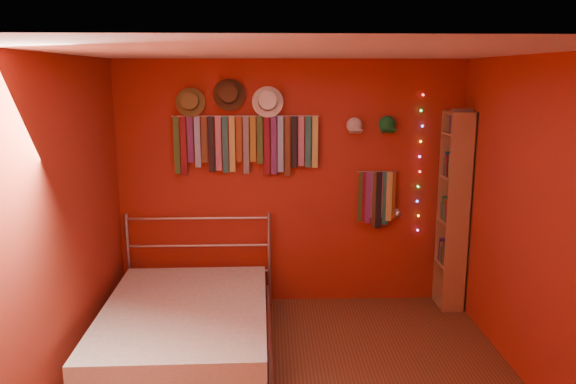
{
  "coord_description": "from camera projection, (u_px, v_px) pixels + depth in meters",
  "views": [
    {
      "loc": [
        -0.22,
        -3.86,
        2.36
      ],
      "look_at": [
        -0.06,
        0.9,
        1.35
      ],
      "focal_mm": 35.0,
      "sensor_mm": 36.0,
      "label": 1
    }
  ],
  "objects": [
    {
      "name": "right_wall",
      "position": [
        542.0,
        229.0,
        4.06
      ],
      "size": [
        0.02,
        3.5,
        2.5
      ],
      "primitive_type": "cube",
      "color": "maroon",
      "rests_on": "ground"
    },
    {
      "name": "small_tie_rack",
      "position": [
        377.0,
        197.0,
        5.71
      ],
      "size": [
        0.4,
        0.03,
        0.6
      ],
      "color": "#B7B7BC",
      "rests_on": "back_wall"
    },
    {
      "name": "bookshelf",
      "position": [
        458.0,
        210.0,
        5.61
      ],
      "size": [
        0.25,
        0.34,
        2.0
      ],
      "color": "#9D7547",
      "rests_on": "ground"
    },
    {
      "name": "ceiling",
      "position": [
        302.0,
        52.0,
        3.75
      ],
      "size": [
        3.5,
        3.5,
        0.02
      ],
      "primitive_type": "cube",
      "color": "white",
      "rests_on": "back_wall"
    },
    {
      "name": "left_wall",
      "position": [
        53.0,
        234.0,
        3.95
      ],
      "size": [
        0.02,
        3.5,
        2.5
      ],
      "primitive_type": "cube",
      "color": "maroon",
      "rests_on": "ground"
    },
    {
      "name": "reading_lamp",
      "position": [
        397.0,
        213.0,
        5.57
      ],
      "size": [
        0.07,
        0.31,
        0.09
      ],
      "color": "#B7B7BC",
      "rests_on": "back_wall"
    },
    {
      "name": "fedora_white",
      "position": [
        268.0,
        101.0,
        5.44
      ],
      "size": [
        0.31,
        0.17,
        0.3
      ],
      "rotation": [
        1.36,
        0.0,
        0.0
      ],
      "color": "white",
      "rests_on": "back_wall"
    },
    {
      "name": "back_wall",
      "position": [
        291.0,
        184.0,
        5.72
      ],
      "size": [
        3.5,
        0.02,
        2.5
      ],
      "primitive_type": "cube",
      "color": "maroon",
      "rests_on": "ground"
    },
    {
      "name": "fedora_brown",
      "position": [
        229.0,
        94.0,
        5.41
      ],
      "size": [
        0.31,
        0.17,
        0.31
      ],
      "rotation": [
        1.36,
        0.0,
        0.0
      ],
      "color": "#442C18",
      "rests_on": "back_wall"
    },
    {
      "name": "cap_green",
      "position": [
        387.0,
        125.0,
        5.57
      ],
      "size": [
        0.18,
        0.22,
        0.18
      ],
      "color": "#197330",
      "rests_on": "back_wall"
    },
    {
      "name": "tie_rack",
      "position": [
        246.0,
        142.0,
        5.55
      ],
      "size": [
        1.45,
        0.03,
        0.6
      ],
      "color": "#B7B7BC",
      "rests_on": "back_wall"
    },
    {
      "name": "bed",
      "position": [
        186.0,
        327.0,
        4.8
      ],
      "size": [
        1.5,
        2.03,
        0.98
      ],
      "rotation": [
        0.0,
        0.0,
        0.02
      ],
      "color": "#B7B7BC",
      "rests_on": "ground"
    },
    {
      "name": "fedora_olive",
      "position": [
        190.0,
        102.0,
        5.42
      ],
      "size": [
        0.29,
        0.16,
        0.28
      ],
      "rotation": [
        1.36,
        0.0,
        0.0
      ],
      "color": "olive",
      "rests_on": "back_wall"
    },
    {
      "name": "cap_white",
      "position": [
        354.0,
        126.0,
        5.56
      ],
      "size": [
        0.17,
        0.21,
        0.17
      ],
      "color": "silver",
      "rests_on": "back_wall"
    },
    {
      "name": "fairy_lights",
      "position": [
        420.0,
        164.0,
        5.68
      ],
      "size": [
        0.05,
        0.02,
        1.41
      ],
      "color": "#FF3333",
      "rests_on": "back_wall"
    }
  ]
}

